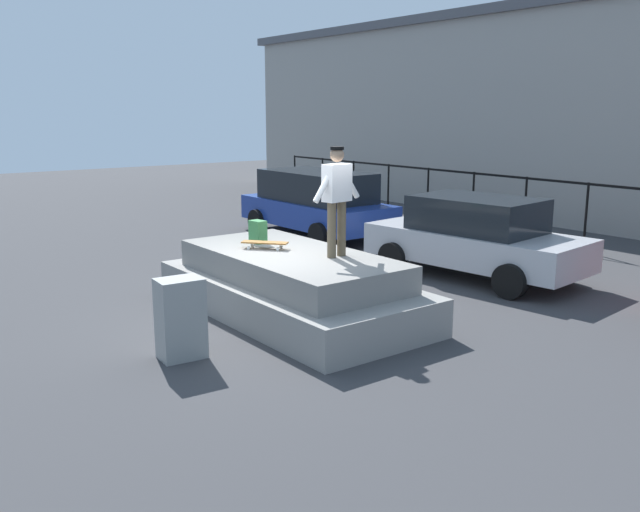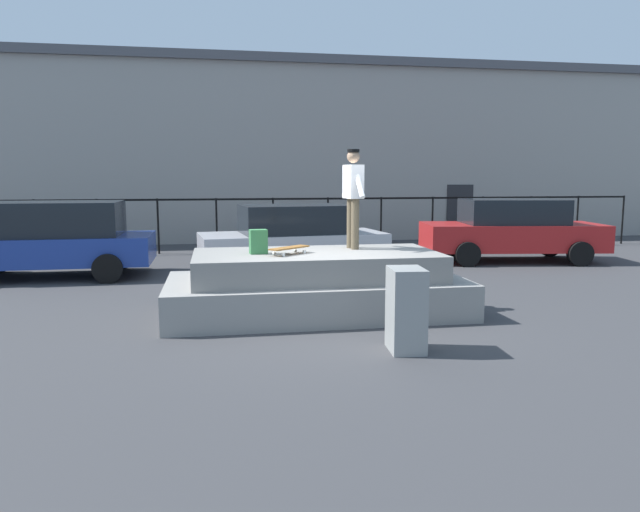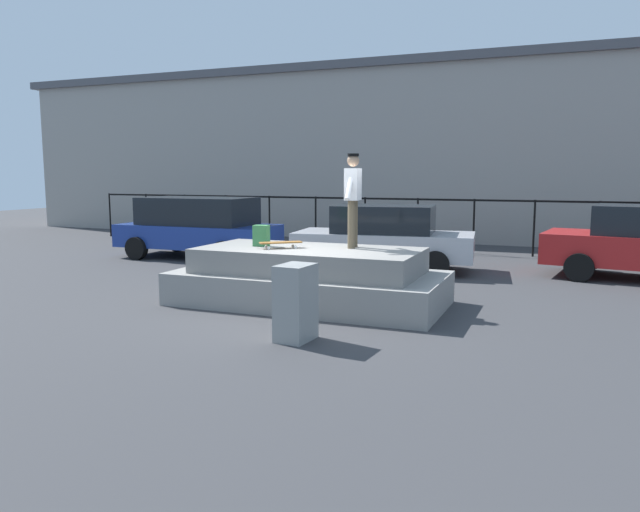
{
  "view_description": "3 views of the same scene",
  "coord_description": "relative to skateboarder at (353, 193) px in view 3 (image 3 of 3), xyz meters",
  "views": [
    {
      "loc": [
        8.8,
        -5.65,
        3.31
      ],
      "look_at": [
        -0.14,
        1.09,
        0.88
      ],
      "focal_mm": 37.91,
      "sensor_mm": 36.0,
      "label": 1
    },
    {
      "loc": [
        -1.73,
        -9.18,
        2.29
      ],
      "look_at": [
        0.18,
        1.63,
        0.81
      ],
      "focal_mm": 33.08,
      "sensor_mm": 36.0,
      "label": 2
    },
    {
      "loc": [
        4.24,
        -9.7,
        2.39
      ],
      "look_at": [
        -0.27,
        1.45,
        0.76
      ],
      "focal_mm": 34.01,
      "sensor_mm": 36.0,
      "label": 3
    }
  ],
  "objects": [
    {
      "name": "backpack",
      "position": [
        -1.68,
        -0.41,
        -0.8
      ],
      "size": [
        0.3,
        0.23,
        0.4
      ],
      "primitive_type": "cube",
      "rotation": [
        0.0,
        0.0,
        3.25
      ],
      "color": "#33723F",
      "rests_on": "concrete_ledge"
    },
    {
      "name": "skateboard",
      "position": [
        -1.19,
        -0.58,
        -0.9
      ],
      "size": [
        0.72,
        0.65,
        0.12
      ],
      "color": "brown",
      "rests_on": "concrete_ledge"
    },
    {
      "name": "warehouse_building",
      "position": [
        -0.62,
        13.55,
        1.19
      ],
      "size": [
        36.36,
        6.43,
        6.43
      ],
      "color": "gray",
      "rests_on": "ground_plane"
    },
    {
      "name": "ground_plane",
      "position": [
        -0.63,
        -0.84,
        -2.04
      ],
      "size": [
        60.0,
        60.0,
        0.0
      ],
      "primitive_type": "plane",
      "color": "#38383A"
    },
    {
      "name": "utility_box",
      "position": [
        0.08,
        -2.75,
        -1.49
      ],
      "size": [
        0.49,
        0.63,
        1.11
      ],
      "primitive_type": "cube",
      "rotation": [
        0.0,
        0.0,
        -0.08
      ],
      "color": "gray",
      "rests_on": "ground_plane"
    },
    {
      "name": "skateboarder",
      "position": [
        0.0,
        0.0,
        0.0
      ],
      "size": [
        0.29,
        0.99,
        1.72
      ],
      "color": "brown",
      "rests_on": "concrete_ledge"
    },
    {
      "name": "concrete_ledge",
      "position": [
        -0.72,
        -0.38,
        -1.57
      ],
      "size": [
        4.95,
        2.37,
        1.04
      ],
      "color": "gray",
      "rests_on": "ground_plane"
    },
    {
      "name": "car_blue_hatchback_near",
      "position": [
        -6.1,
        4.16,
        -1.12
      ],
      "size": [
        4.54,
        2.22,
        1.73
      ],
      "color": "navy",
      "rests_on": "ground_plane"
    },
    {
      "name": "fence_row",
      "position": [
        -0.63,
        8.01,
        -0.91
      ],
      "size": [
        24.06,
        0.06,
        1.65
      ],
      "color": "black",
      "rests_on": "ground_plane"
    },
    {
      "name": "car_silver_sedan_mid",
      "position": [
        -0.55,
        3.99,
        -1.21
      ],
      "size": [
        4.57,
        2.46,
        1.62
      ],
      "color": "#B7B7BC",
      "rests_on": "ground_plane"
    }
  ]
}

